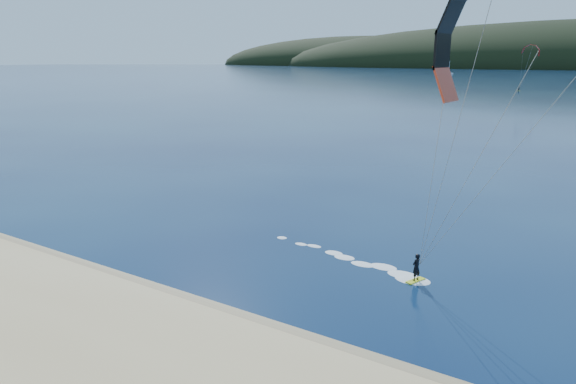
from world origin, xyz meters
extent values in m
plane|color=#071439|center=(0.00, 0.00, 0.00)|extent=(1800.00, 1800.00, 0.00)
cube|color=#836C4C|center=(0.00, 4.50, 0.05)|extent=(220.00, 2.50, 0.10)
ellipsoid|color=black|center=(-380.00, 780.00, 0.00)|extent=(520.00, 220.00, 90.00)
cube|color=#D0DA19|center=(8.23, 13.87, 0.04)|extent=(0.75, 1.29, 0.07)
imported|color=black|center=(8.23, 13.87, 0.82)|extent=(0.52, 0.64, 1.51)
cylinder|color=gray|center=(11.28, 11.27, 6.56)|extent=(0.02, 0.02, 13.14)
cube|color=#D0DA19|center=(-24.93, 202.74, 0.04)|extent=(1.04, 1.24, 0.07)
imported|color=black|center=(-24.93, 202.74, 0.83)|extent=(0.90, 0.94, 1.52)
cylinder|color=gray|center=(-22.80, 199.26, 7.26)|extent=(0.02, 0.02, 14.39)
cube|color=white|center=(-113.71, 394.67, 0.47)|extent=(7.84, 3.49, 1.33)
cylinder|color=white|center=(-113.71, 394.67, 5.68)|extent=(0.19, 0.19, 10.41)
cube|color=white|center=(-113.66, 395.99, 5.68)|extent=(0.40, 2.45, 7.57)
cube|color=white|center=(-113.66, 393.15, 3.79)|extent=(0.32, 1.88, 4.73)
camera|label=1|loc=(17.85, -12.88, 11.79)|focal=34.05mm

